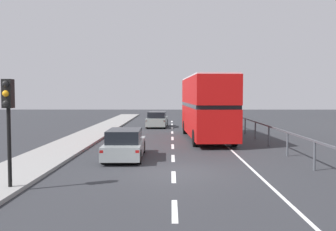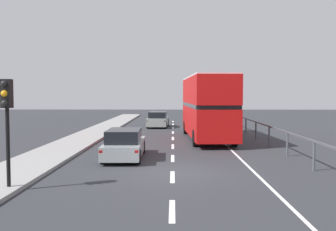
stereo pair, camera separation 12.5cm
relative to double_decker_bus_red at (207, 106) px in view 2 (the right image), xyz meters
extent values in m
cube|color=#2C2D32|center=(-2.30, -10.60, -2.33)|extent=(74.90, 120.00, 0.10)
cube|color=gray|center=(-8.36, -10.60, -2.21)|extent=(2.60, 80.00, 0.14)
cube|color=silver|center=(-2.30, -15.57, -2.28)|extent=(0.16, 1.96, 0.01)
cube|color=silver|center=(-2.30, -11.54, -2.28)|extent=(0.16, 1.96, 0.01)
cube|color=silver|center=(-2.30, -7.52, -2.28)|extent=(0.16, 1.96, 0.01)
cube|color=silver|center=(-2.30, -3.49, -2.28)|extent=(0.16, 1.96, 0.01)
cube|color=silver|center=(-2.30, 0.54, -2.28)|extent=(0.16, 1.96, 0.01)
cube|color=silver|center=(-2.30, 4.56, -2.28)|extent=(0.16, 1.96, 0.01)
cube|color=silver|center=(-2.30, 8.59, -2.28)|extent=(0.16, 1.96, 0.01)
cube|color=silver|center=(-2.30, 12.62, -2.28)|extent=(0.16, 1.96, 0.01)
cube|color=silver|center=(-2.30, 16.65, -2.28)|extent=(0.16, 1.96, 0.01)
cube|color=silver|center=(0.91, -1.60, -2.28)|extent=(0.12, 46.00, 0.01)
cube|color=#4B4F55|center=(3.34, -1.60, -1.10)|extent=(0.08, 42.00, 0.08)
cylinder|color=#4B4F55|center=(3.34, -10.35, -1.69)|extent=(0.10, 0.10, 1.18)
cylinder|color=#4B4F55|center=(3.34, -6.85, -1.69)|extent=(0.10, 0.10, 1.18)
cylinder|color=#4B4F55|center=(3.34, -3.35, -1.69)|extent=(0.10, 0.10, 1.18)
cylinder|color=#4B4F55|center=(3.34, 0.15, -1.69)|extent=(0.10, 0.10, 1.18)
cylinder|color=#4B4F55|center=(3.34, 3.65, -1.69)|extent=(0.10, 0.10, 1.18)
cylinder|color=#4B4F55|center=(3.34, 7.15, -1.69)|extent=(0.10, 0.10, 1.18)
cylinder|color=#4B4F55|center=(3.34, 10.65, -1.69)|extent=(0.10, 0.10, 1.18)
cylinder|color=#4B4F55|center=(3.34, 14.15, -1.69)|extent=(0.10, 0.10, 1.18)
cylinder|color=#4B4F55|center=(3.34, 17.65, -1.69)|extent=(0.10, 0.10, 1.18)
cube|color=red|center=(0.00, -0.01, -1.00)|extent=(2.98, 10.19, 1.86)
cube|color=black|center=(0.00, -0.01, 0.05)|extent=(2.98, 9.79, 0.24)
cube|color=red|center=(0.00, -0.01, 1.02)|extent=(2.98, 10.19, 1.71)
cube|color=silver|center=(0.00, -0.01, 1.93)|extent=(2.92, 9.98, 0.10)
cube|color=black|center=(-0.24, 5.01, -0.91)|extent=(2.25, 0.15, 1.30)
cube|color=yellow|center=(-0.24, 5.01, 1.45)|extent=(1.50, 0.11, 0.28)
cylinder|color=black|center=(-1.32, 3.57, -1.78)|extent=(0.33, 1.01, 1.00)
cylinder|color=black|center=(0.98, 3.68, -1.78)|extent=(0.33, 1.01, 1.00)
cylinder|color=black|center=(-0.99, -3.50, -1.78)|extent=(0.33, 1.01, 1.00)
cylinder|color=black|center=(1.31, -3.39, -1.78)|extent=(0.33, 1.01, 1.00)
cube|color=gray|center=(-4.60, -7.44, -1.79)|extent=(1.78, 4.55, 0.63)
cube|color=black|center=(-4.59, -7.67, -1.18)|extent=(1.54, 2.51, 0.59)
cube|color=red|center=(-5.31, -9.68, -1.63)|extent=(0.16, 0.06, 0.12)
cube|color=red|center=(-3.81, -9.66, -1.63)|extent=(0.16, 0.06, 0.12)
cylinder|color=black|center=(-5.40, -5.89, -1.96)|extent=(0.21, 0.64, 0.64)
cylinder|color=black|center=(-3.85, -5.87, -1.96)|extent=(0.21, 0.64, 0.64)
cylinder|color=black|center=(-5.34, -9.01, -1.96)|extent=(0.21, 0.64, 0.64)
cylinder|color=black|center=(-3.80, -8.99, -1.96)|extent=(0.21, 0.64, 0.64)
cylinder|color=black|center=(-7.47, -13.62, -0.45)|extent=(0.12, 0.12, 3.38)
cube|color=black|center=(-7.47, -13.62, 0.79)|extent=(0.30, 0.30, 0.90)
sphere|color=black|center=(-7.47, -13.79, 1.09)|extent=(0.20, 0.20, 0.20)
sphere|color=orange|center=(-7.47, -13.79, 0.79)|extent=(0.20, 0.20, 0.20)
sphere|color=black|center=(-7.47, -13.79, 0.49)|extent=(0.20, 0.20, 0.20)
cube|color=gray|center=(-3.68, 9.42, -1.74)|extent=(1.96, 4.30, 0.71)
cube|color=black|center=(-3.69, 9.21, -1.11)|extent=(1.66, 2.39, 0.55)
cube|color=red|center=(-4.55, 7.38, -1.57)|extent=(0.16, 0.07, 0.12)
cube|color=red|center=(-2.99, 7.30, -1.57)|extent=(0.16, 0.07, 0.12)
cylinder|color=black|center=(-4.41, 10.87, -1.96)|extent=(0.23, 0.65, 0.64)
cylinder|color=black|center=(-2.81, 10.80, -1.96)|extent=(0.23, 0.65, 0.64)
cylinder|color=black|center=(-4.54, 8.05, -1.96)|extent=(0.23, 0.65, 0.64)
cylinder|color=black|center=(-2.94, 7.97, -1.96)|extent=(0.23, 0.65, 0.64)
camera|label=1|loc=(-2.39, -25.24, 0.77)|focal=40.08mm
camera|label=2|loc=(-2.27, -25.24, 0.77)|focal=40.08mm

